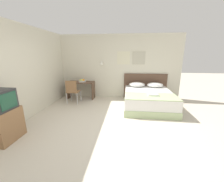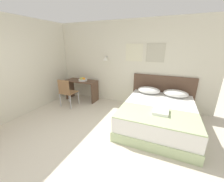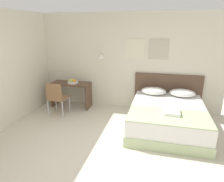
% 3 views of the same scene
% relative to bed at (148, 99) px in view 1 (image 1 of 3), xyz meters
% --- Properties ---
extents(ground_plane, '(24.00, 24.00, 0.00)m').
position_rel_bed_xyz_m(ground_plane, '(-1.29, -1.77, -0.28)').
color(ground_plane, beige).
extents(wall_back, '(5.44, 0.31, 2.65)m').
position_rel_bed_xyz_m(wall_back, '(-1.28, 1.11, 1.05)').
color(wall_back, beige).
rests_on(wall_back, ground_plane).
extents(wall_left, '(0.06, 5.85, 2.65)m').
position_rel_bed_xyz_m(wall_left, '(-3.64, -1.85, 1.05)').
color(wall_left, beige).
rests_on(wall_left, ground_plane).
extents(bed, '(1.66, 2.04, 0.56)m').
position_rel_bed_xyz_m(bed, '(0.00, 0.00, 0.00)').
color(bed, '#B2C693').
rests_on(bed, ground_plane).
extents(headboard, '(1.78, 0.06, 1.06)m').
position_rel_bed_xyz_m(headboard, '(0.00, 1.05, 0.25)').
color(headboard, brown).
rests_on(headboard, ground_plane).
extents(pillow_left, '(0.64, 0.41, 0.19)m').
position_rel_bed_xyz_m(pillow_left, '(-0.36, 0.76, 0.38)').
color(pillow_left, white).
rests_on(pillow_left, bed).
extents(pillow_right, '(0.64, 0.41, 0.19)m').
position_rel_bed_xyz_m(pillow_right, '(0.36, 0.76, 0.38)').
color(pillow_right, white).
rests_on(pillow_right, bed).
extents(throw_blanket, '(1.61, 0.81, 0.02)m').
position_rel_bed_xyz_m(throw_blanket, '(0.00, -0.59, 0.29)').
color(throw_blanket, '#B2C693').
rests_on(throw_blanket, bed).
extents(folded_towel_near_foot, '(0.31, 0.34, 0.06)m').
position_rel_bed_xyz_m(folded_towel_near_foot, '(0.06, -0.45, 0.34)').
color(folded_towel_near_foot, white).
rests_on(folded_towel_near_foot, throw_blanket).
extents(desk, '(1.13, 0.50, 0.73)m').
position_rel_bed_xyz_m(desk, '(-2.72, 0.73, 0.23)').
color(desk, brown).
rests_on(desk, ground_plane).
extents(desk_chair, '(0.45, 0.45, 0.91)m').
position_rel_bed_xyz_m(desk_chair, '(-2.81, 0.04, 0.26)').
color(desk_chair, '#8E6642').
rests_on(desk_chair, ground_plane).
extents(fruit_bowl, '(0.30, 0.30, 0.13)m').
position_rel_bed_xyz_m(fruit_bowl, '(-2.63, 0.70, 0.50)').
color(fruit_bowl, silver).
rests_on(fruit_bowl, desk).
extents(tv_stand, '(0.44, 0.64, 0.71)m').
position_rel_bed_xyz_m(tv_stand, '(-3.37, -2.39, 0.08)').
color(tv_stand, '#8E6642').
rests_on(tv_stand, ground_plane).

